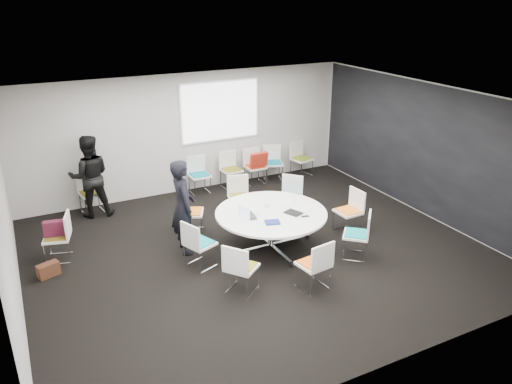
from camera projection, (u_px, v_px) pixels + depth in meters
name	position (u px, v px, depth m)	size (l,w,h in m)	color
room_shell	(261.00, 180.00, 8.82)	(8.08, 7.08, 2.88)	black
conference_table	(271.00, 222.00, 9.24)	(2.06, 2.06, 0.73)	silver
projection_screen	(220.00, 111.00, 11.81)	(1.90, 0.03, 1.35)	white
chair_ring_a	(348.00, 219.00, 9.93)	(0.47, 0.48, 0.88)	silver
chair_ring_b	(289.00, 205.00, 10.61)	(0.64, 0.64, 0.88)	silver
chair_ring_c	(240.00, 205.00, 10.61)	(0.55, 0.55, 0.88)	silver
chair_ring_d	(191.00, 220.00, 9.89)	(0.60, 0.61, 0.88)	silver
chair_ring_e	(200.00, 252.00, 8.68)	(0.59, 0.59, 0.88)	silver
chair_ring_f	(241.00, 277.00, 7.94)	(0.63, 0.64, 0.88)	silver
chair_ring_g	(314.00, 274.00, 8.03)	(0.52, 0.51, 0.88)	silver
chair_ring_h	(356.00, 243.00, 9.00)	(0.64, 0.64, 0.88)	silver
chair_back_a	(200.00, 182.00, 11.86)	(0.46, 0.45, 0.88)	silver
chair_back_b	(231.00, 177.00, 12.20)	(0.49, 0.48, 0.88)	silver
chair_back_c	(255.00, 173.00, 12.43)	(0.47, 0.46, 0.88)	silver
chair_back_d	(273.00, 169.00, 12.69)	(0.57, 0.57, 0.88)	silver
chair_back_e	(301.00, 165.00, 12.99)	(0.54, 0.53, 0.88)	silver
chair_spare_left	(59.00, 246.00, 8.91)	(0.56, 0.56, 0.88)	silver
chair_person_back	(92.00, 200.00, 10.82)	(0.52, 0.51, 0.88)	silver
person_main	(183.00, 207.00, 8.98)	(0.65, 0.43, 1.78)	black
person_back	(90.00, 176.00, 10.45)	(0.86, 0.67, 1.77)	black
laptop	(253.00, 215.00, 9.00)	(0.35, 0.23, 0.03)	#333338
laptop_lid	(244.00, 211.00, 8.86)	(0.30, 0.02, 0.22)	silver
notebook_black	(293.00, 213.00, 9.10)	(0.22, 0.30, 0.02)	black
tablet_folio	(272.00, 222.00, 8.73)	(0.26, 0.20, 0.03)	navy
papers_right	(287.00, 202.00, 9.57)	(0.30, 0.21, 0.00)	silver
papers_front	(308.00, 208.00, 9.31)	(0.30, 0.21, 0.00)	silver
cup	(267.00, 205.00, 9.33)	(0.08, 0.08, 0.09)	white
phone	(305.00, 216.00, 8.97)	(0.14, 0.07, 0.01)	black
maroon_bag	(56.00, 228.00, 8.78)	(0.40, 0.14, 0.28)	#501529
brown_bag	(48.00, 270.00, 8.43)	(0.36, 0.16, 0.24)	#432315
red_jacket	(259.00, 160.00, 12.08)	(0.44, 0.10, 0.35)	#A32114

